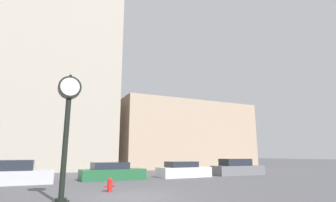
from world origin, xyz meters
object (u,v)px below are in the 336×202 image
(car_white, at_px, (183,170))
(fire_hydrant_near, at_px, (110,185))
(car_green, at_px, (112,172))
(car_silver, at_px, (14,174))
(street_clock, at_px, (67,116))
(car_grey, at_px, (237,168))

(car_white, xyz_separation_m, fire_hydrant_near, (-7.41, -6.08, -0.19))
(car_green, bearing_deg, car_silver, -177.24)
(street_clock, height_order, car_silver, street_clock)
(car_silver, distance_m, car_green, 6.23)
(car_silver, relative_size, car_green, 0.95)
(car_silver, height_order, fire_hydrant_near, car_silver)
(street_clock, xyz_separation_m, car_silver, (-2.22, 8.21, -2.65))
(car_green, xyz_separation_m, car_white, (5.80, -0.20, 0.00))
(car_silver, xyz_separation_m, fire_hydrant_near, (4.60, -5.73, -0.27))
(fire_hydrant_near, bearing_deg, car_grey, 24.80)
(car_white, bearing_deg, car_green, 176.33)
(car_silver, bearing_deg, car_white, 3.23)
(car_white, bearing_deg, car_grey, -3.21)
(car_silver, bearing_deg, car_grey, 2.22)
(street_clock, distance_m, car_silver, 8.91)
(car_white, relative_size, car_grey, 0.92)
(car_white, distance_m, fire_hydrant_near, 9.59)
(car_white, bearing_deg, fire_hydrant_near, -142.28)
(street_clock, relative_size, car_grey, 1.06)
(car_green, bearing_deg, car_white, -4.41)
(car_green, xyz_separation_m, fire_hydrant_near, (-1.61, -6.29, -0.19))
(car_grey, xyz_separation_m, fire_hydrant_near, (-12.84, -5.93, -0.26))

